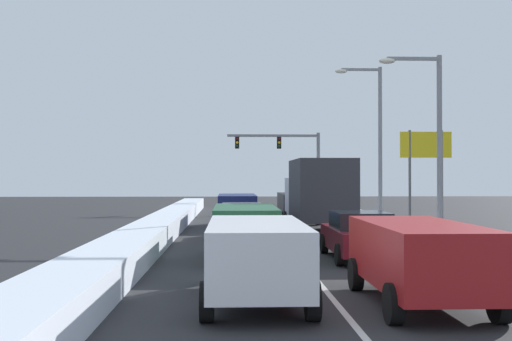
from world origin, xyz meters
name	(u,v)px	position (x,y,z in m)	size (l,w,h in m)	color
ground_plane	(289,247)	(0.00, 18.23, 0.00)	(120.00, 120.00, 0.00)	#28282B
lane_stripe_between_right_lane_and_center_lane	(280,235)	(0.00, 22.79, 0.00)	(0.14, 50.14, 0.01)	silver
snow_bank_right_shoulder	(397,229)	(5.30, 22.79, 0.28)	(1.33, 50.14, 0.56)	silver
snow_bank_left_shoulder	(161,227)	(-5.30, 22.79, 0.40)	(1.60, 50.14, 0.81)	silver
suv_red_right_lane_nearest	(419,255)	(1.66, 7.40, 1.02)	(2.16, 4.90, 1.67)	maroon
sedan_maroon_right_lane_second	(359,235)	(1.89, 14.52, 0.76)	(2.00, 4.50, 1.51)	maroon
box_truck_right_lane_third	(318,193)	(1.70, 22.55, 1.90)	(2.53, 7.20, 3.36)	#B7BABF
suv_black_right_lane_fourth	(297,205)	(1.59, 30.41, 1.02)	(2.16, 4.90, 1.67)	black
suv_white_center_lane_nearest	(256,254)	(-1.65, 7.70, 1.02)	(2.16, 4.90, 1.67)	silver
suv_green_center_lane_second	(245,227)	(-1.73, 14.67, 1.02)	(2.16, 4.90, 1.67)	#1E5633
sedan_charcoal_center_lane_third	(242,221)	(-1.73, 21.07, 0.76)	(2.00, 4.50, 1.51)	#38383D
suv_navy_center_lane_fourth	(237,207)	(-1.86, 27.96, 1.02)	(2.16, 4.90, 1.67)	navy
traffic_light_gantry	(290,154)	(2.57, 45.57, 4.50)	(7.54, 0.47, 6.20)	slate
street_lamp_right_near	(431,128)	(6.11, 20.51, 4.63)	(2.66, 0.36, 7.68)	gray
street_lamp_right_mid	(374,131)	(5.83, 29.63, 5.21)	(2.66, 0.36, 8.78)	gray
roadside_sign_right	(426,154)	(9.84, 33.11, 4.02)	(3.20, 0.16, 5.50)	#59595B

